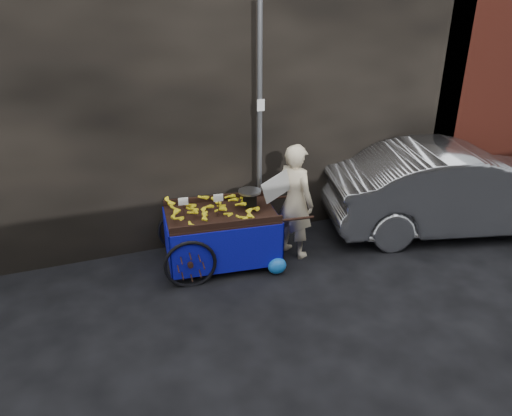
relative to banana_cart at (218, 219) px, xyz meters
name	(u,v)px	position (x,y,z in m)	size (l,w,h in m)	color
ground	(271,281)	(0.58, -0.81, -0.79)	(80.00, 80.00, 0.00)	black
building_wall	(239,82)	(0.97, 1.79, 1.71)	(13.50, 2.00, 5.00)	black
street_pole	(260,129)	(0.88, 0.49, 1.22)	(0.12, 0.10, 4.00)	slate
banana_cart	(218,219)	(0.00, 0.00, 0.00)	(2.44, 1.33, 1.28)	black
vendor	(295,201)	(1.25, -0.14, 0.17)	(1.00, 0.82, 1.90)	beige
plastic_bag	(277,266)	(0.75, -0.63, -0.65)	(0.30, 0.24, 0.27)	blue
parked_car	(458,189)	(4.38, -0.30, -0.01)	(1.64, 4.71, 1.55)	silver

